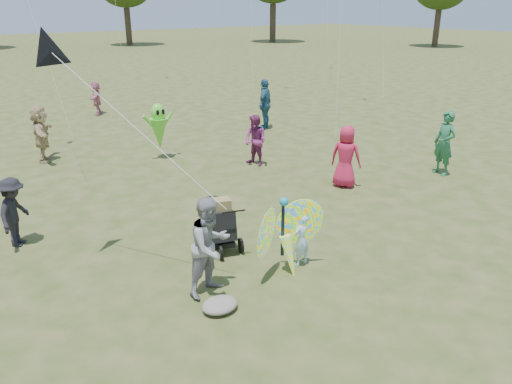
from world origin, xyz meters
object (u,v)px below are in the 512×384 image
Objects in this scene: crowd_e at (255,141)px; crowd_f at (445,143)px; adult_man at (210,246)px; crowd_a at (346,157)px; crowd_j at (96,98)px; jogging_stroller at (219,220)px; crowd_d at (41,134)px; butterfly_kite at (286,237)px; alien_kite at (159,128)px; child_girl at (301,240)px; crowd_c at (265,104)px; crowd_b at (14,212)px.

crowd_f is at bearing 34.45° from crowd_e.
adult_man is 6.05m from crowd_a.
crowd_j reaches higher than jogging_stroller.
crowd_e is at bearing 34.70° from adult_man.
crowd_f reaches higher than crowd_e.
crowd_d is at bearing -9.11° from crowd_j.
crowd_j is at bearing 81.89° from butterfly_kite.
alien_kite reaches higher than crowd_e.
crowd_f is (2.96, -0.94, 0.08)m from crowd_a.
crowd_e is 0.87× the size of alien_kite.
crowd_d is at bearing 117.08° from jogging_stroller.
adult_man is 15.66m from crowd_j.
jogging_stroller is (-0.86, 1.46, 0.10)m from child_girl.
crowd_f is (3.77, -3.84, 0.15)m from crowd_e.
alien_kite is at bearing -149.63° from crowd_e.
butterfly_kite is at bearing 93.31° from crowd_a.
alien_kite is at bearing -102.68° from crowd_d.
crowd_e is (2.96, 5.40, 0.24)m from child_girl.
crowd_j is at bearing 84.04° from alien_kite.
child_girl is at bearing -18.89° from adult_man.
jogging_stroller is at bearing -54.14° from crowd_e.
jogging_stroller is at bearing -79.86° from crowd_f.
crowd_a is at bearing 31.81° from jogging_stroller.
crowd_j is at bearing -91.02° from crowd_c.
crowd_a is at bearing 31.38° from butterfly_kite.
crowd_e is 1.07× the size of crowd_j.
butterfly_kite is at bearing -41.87° from crowd_e.
crowd_b is at bearing 107.28° from adult_man.
crowd_a is at bearing -121.15° from crowd_d.
jogging_stroller is (3.17, -2.57, -0.10)m from crowd_b.
crowd_d is at bearing 78.49° from adult_man.
crowd_b is 4.08m from jogging_stroller.
alien_kite is at bearing 56.89° from adult_man.
alien_kite is at bearing -16.04° from crowd_b.
crowd_a is 7.94m from crowd_b.
crowd_b is 0.82× the size of alien_kite.
crowd_a is at bearing -61.95° from alien_kite.
crowd_c reaches higher than jogging_stroller.
alien_kite is at bearing -127.68° from crowd_f.
alien_kite reaches higher than butterfly_kite.
jogging_stroller is (-3.82, -3.94, -0.15)m from crowd_e.
child_girl is at bearing -97.21° from alien_kite.
child_girl is 5.71m from crowd_b.
crowd_a is 0.96× the size of crowd_d.
adult_man is 1.61m from jogging_stroller.
crowd_a is 1.46× the size of jogging_stroller.
crowd_j is (1.78, 15.44, 0.19)m from child_girl.
crowd_b is 11.04m from crowd_f.
butterfly_kite is at bearing 16.03° from crowd_j.
butterfly_kite is at bearing -22.55° from adult_man.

